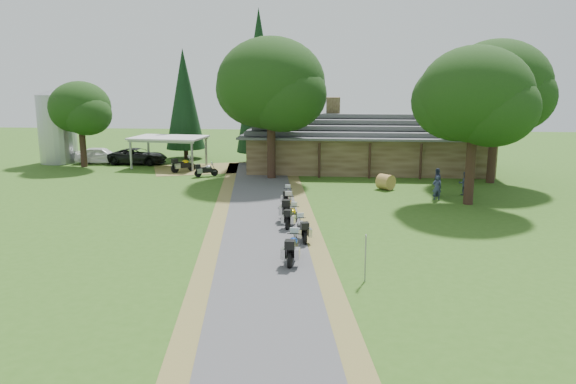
# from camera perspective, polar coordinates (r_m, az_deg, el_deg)

# --- Properties ---
(ground) EXTENTS (120.00, 120.00, 0.00)m
(ground) POSITION_cam_1_polar(r_m,az_deg,el_deg) (26.52, -2.58, -5.94)
(ground) COLOR #305618
(ground) RESTS_ON ground
(driveway) EXTENTS (51.95, 51.95, 0.00)m
(driveway) POSITION_cam_1_polar(r_m,az_deg,el_deg) (30.39, -2.53, -3.64)
(driveway) COLOR #404042
(driveway) RESTS_ON ground
(lodge) EXTENTS (21.40, 9.40, 4.90)m
(lodge) POSITION_cam_1_polar(r_m,az_deg,el_deg) (49.43, 8.04, 5.11)
(lodge) COLOR brown
(lodge) RESTS_ON ground
(silo) EXTENTS (3.45, 3.45, 6.87)m
(silo) POSITION_cam_1_polar(r_m,az_deg,el_deg) (56.87, -22.43, 6.20)
(silo) COLOR gray
(silo) RESTS_ON ground
(carport) EXTENTS (6.70, 4.85, 2.72)m
(carport) POSITION_cam_1_polar(r_m,az_deg,el_deg) (51.42, -11.97, 4.01)
(carport) COLOR beige
(carport) RESTS_ON ground
(car_white_sedan) EXTENTS (2.97, 6.07, 1.96)m
(car_white_sedan) POSITION_cam_1_polar(r_m,az_deg,el_deg) (55.21, -18.49, 3.77)
(car_white_sedan) COLOR white
(car_white_sedan) RESTS_ON ground
(car_dark_suv) EXTENTS (2.71, 5.88, 2.21)m
(car_dark_suv) POSITION_cam_1_polar(r_m,az_deg,el_deg) (53.89, -15.01, 3.93)
(car_dark_suv) COLOR black
(car_dark_suv) RESTS_ON ground
(motorcycle_row_a) EXTENTS (0.77, 2.06, 1.39)m
(motorcycle_row_a) POSITION_cam_1_polar(r_m,az_deg,el_deg) (24.69, 0.46, -5.59)
(motorcycle_row_a) COLOR navy
(motorcycle_row_a) RESTS_ON ground
(motorcycle_row_b) EXTENTS (1.01, 1.91, 1.25)m
(motorcycle_row_b) POSITION_cam_1_polar(r_m,az_deg,el_deg) (27.94, 1.44, -3.68)
(motorcycle_row_b) COLOR #9C9DA3
(motorcycle_row_b) RESTS_ON ground
(motorcycle_row_c) EXTENTS (0.93, 1.89, 1.24)m
(motorcycle_row_c) POSITION_cam_1_polar(r_m,az_deg,el_deg) (30.45, 0.36, -2.39)
(motorcycle_row_c) COLOR #C5A200
(motorcycle_row_c) RESTS_ON ground
(motorcycle_row_d) EXTENTS (0.70, 2.14, 1.46)m
(motorcycle_row_d) POSITION_cam_1_polar(r_m,az_deg,el_deg) (32.08, -0.03, -1.45)
(motorcycle_row_d) COLOR #B8401A
(motorcycle_row_d) RESTS_ON ground
(motorcycle_row_e) EXTENTS (0.58, 1.75, 1.20)m
(motorcycle_row_e) POSITION_cam_1_polar(r_m,az_deg,el_deg) (35.48, -0.09, -0.38)
(motorcycle_row_e) COLOR black
(motorcycle_row_e) RESTS_ON ground
(motorcycle_carport_a) EXTENTS (1.90, 1.83, 1.36)m
(motorcycle_carport_a) POSITION_cam_1_polar(r_m,az_deg,el_deg) (48.59, -10.60, 2.81)
(motorcycle_carport_a) COLOR #DCB908
(motorcycle_carport_a) RESTS_ON ground
(motorcycle_carport_b) EXTENTS (1.80, 1.31, 1.18)m
(motorcycle_carport_b) POSITION_cam_1_polar(r_m,az_deg,el_deg) (46.07, -8.31, 2.29)
(motorcycle_carport_b) COLOR gray
(motorcycle_carport_b) RESTS_ON ground
(person_a) EXTENTS (0.54, 0.39, 1.89)m
(person_a) POSITION_cam_1_polar(r_m,az_deg,el_deg) (38.30, 14.90, 0.65)
(person_a) COLOR #2E3652
(person_a) RESTS_ON ground
(person_b) EXTENTS (0.55, 0.40, 1.91)m
(person_b) POSITION_cam_1_polar(r_m,az_deg,el_deg) (40.24, 17.50, 1.03)
(person_b) COLOR #2E3652
(person_b) RESTS_ON ground
(person_c) EXTENTS (0.72, 0.79, 2.26)m
(person_c) POSITION_cam_1_polar(r_m,az_deg,el_deg) (39.31, 14.94, 1.20)
(person_c) COLOR #2E3652
(person_c) RESTS_ON ground
(hay_bale) EXTENTS (1.48, 1.48, 1.09)m
(hay_bale) POSITION_cam_1_polar(r_m,az_deg,el_deg) (41.02, 9.89, 1.02)
(hay_bale) COLOR olive
(hay_bale) RESTS_ON ground
(sign_post) EXTENTS (0.35, 0.06, 1.95)m
(sign_post) POSITION_cam_1_polar(r_m,az_deg,el_deg) (22.52, 7.87, -6.68)
(sign_post) COLOR gray
(sign_post) RESTS_ON ground
(oak_lodge_left) EXTENTS (8.40, 8.40, 12.07)m
(oak_lodge_left) POSITION_cam_1_polar(r_m,az_deg,el_deg) (44.31, -1.74, 9.12)
(oak_lodge_left) COLOR black
(oak_lodge_left) RESTS_ON ground
(oak_lodge_right) EXTENTS (7.84, 7.84, 11.95)m
(oak_lodge_right) POSITION_cam_1_polar(r_m,az_deg,el_deg) (45.12, 20.36, 8.38)
(oak_lodge_right) COLOR black
(oak_lodge_right) RESTS_ON ground
(oak_driveway) EXTENTS (7.01, 7.01, 11.18)m
(oak_driveway) POSITION_cam_1_polar(r_m,az_deg,el_deg) (36.92, 18.34, 7.33)
(oak_driveway) COLOR black
(oak_driveway) RESTS_ON ground
(oak_silo) EXTENTS (5.36, 5.36, 8.59)m
(oak_silo) POSITION_cam_1_polar(r_m,az_deg,el_deg) (53.36, -20.30, 6.98)
(oak_silo) COLOR black
(oak_silo) RESTS_ON ground
(cedar_near) EXTENTS (4.29, 4.29, 14.02)m
(cedar_near) POSITION_cam_1_polar(r_m,az_deg,el_deg) (52.05, -2.93, 10.57)
(cedar_near) COLOR black
(cedar_near) RESTS_ON ground
(cedar_far) EXTENTS (3.79, 3.79, 10.67)m
(cedar_far) POSITION_cam_1_polar(r_m,az_deg,el_deg) (56.24, -10.49, 8.77)
(cedar_far) COLOR black
(cedar_far) RESTS_ON ground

